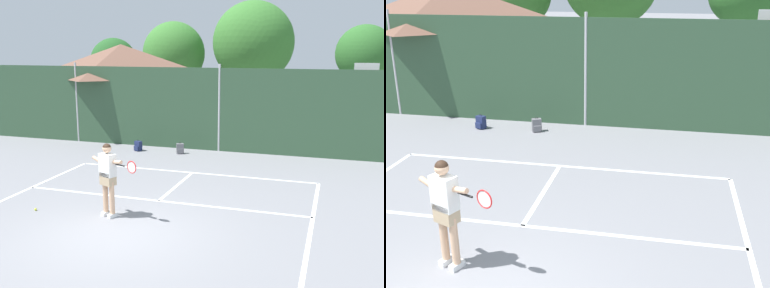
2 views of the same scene
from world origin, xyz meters
TOP-DOWN VIEW (x-y plane):
  - ground_plane at (0.00, 0.00)m, footprint 120.00×120.00m
  - court_markings at (0.00, 0.65)m, footprint 8.30×11.10m
  - chainlink_fence at (-0.00, 9.00)m, footprint 26.09×0.09m
  - basketball_hoop at (5.47, 10.21)m, footprint 0.90×0.67m
  - clubhouse_building at (-5.86, 12.18)m, footprint 7.11×5.73m
  - treeline_backdrop at (1.10, 20.68)m, footprint 26.20×4.64m
  - tennis_player at (-0.72, 1.01)m, footprint 1.39×0.48m
  - tennis_ball at (-2.74, 0.79)m, footprint 0.07×0.07m
  - backpack_navy at (-3.13, 8.00)m, footprint 0.33×0.31m
  - backpack_grey at (-1.33, 8.05)m, footprint 0.33×0.32m

SIDE VIEW (x-z plane):
  - ground_plane at x=0.00m, z-range 0.00..0.00m
  - court_markings at x=0.00m, z-range 0.00..0.01m
  - tennis_ball at x=-2.74m, z-range 0.00..0.07m
  - backpack_navy at x=-3.13m, z-range -0.04..0.42m
  - backpack_grey at x=-1.33m, z-range -0.04..0.42m
  - tennis_player at x=-0.72m, z-range 0.18..2.04m
  - chainlink_fence at x=0.00m, z-range -0.07..3.42m
  - clubhouse_building at x=-5.86m, z-range 0.08..4.37m
  - basketball_hoop at x=5.47m, z-range 0.54..4.09m
  - treeline_backdrop at x=1.10m, z-range 0.56..7.59m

